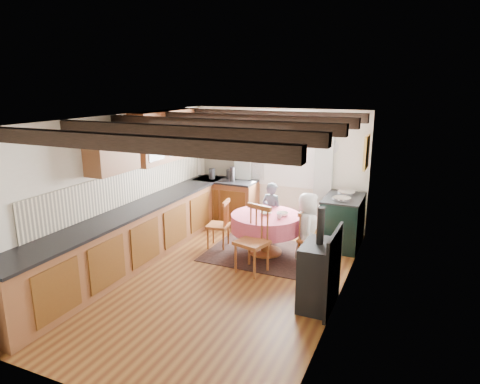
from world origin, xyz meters
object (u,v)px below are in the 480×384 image
at_px(cast_iron_stove, 319,258).
at_px(child_far, 272,213).
at_px(chair_near, 252,240).
at_px(dining_table, 266,234).
at_px(chair_right, 312,238).
at_px(child_right, 307,228).
at_px(cup, 279,216).
at_px(chair_left, 218,224).
at_px(aga_range, 342,221).

relative_size(cast_iron_stove, child_far, 1.19).
bearing_deg(chair_near, dining_table, 108.81).
bearing_deg(chair_right, cast_iron_stove, -149.51).
height_order(cast_iron_stove, child_right, cast_iron_stove).
relative_size(cast_iron_stove, cup, 14.11).
distance_m(dining_table, chair_left, 0.90).
bearing_deg(dining_table, child_far, 99.93).
xyz_separation_m(child_far, child_right, (0.84, -0.64, 0.02)).
distance_m(cast_iron_stove, child_far, 2.37).
relative_size(chair_left, aga_range, 0.87).
xyz_separation_m(cast_iron_stove, cup, (-0.96, 1.25, 0.08)).
distance_m(chair_right, cup, 0.63).
distance_m(child_far, child_right, 1.05).
relative_size(chair_right, cup, 9.17).
bearing_deg(dining_table, aga_range, 39.87).
bearing_deg(cast_iron_stove, dining_table, 132.16).
distance_m(chair_near, chair_right, 1.03).
height_order(chair_near, chair_right, chair_near).
bearing_deg(chair_right, aga_range, -4.00).
bearing_deg(chair_left, child_far, 118.74).
relative_size(chair_right, aga_range, 0.87).
xyz_separation_m(chair_left, aga_range, (2.02, 0.97, 0.03)).
relative_size(aga_range, cup, 10.49).
relative_size(chair_left, child_far, 0.77).
bearing_deg(chair_left, dining_table, 83.09).
distance_m(dining_table, chair_right, 0.83).
xyz_separation_m(chair_near, aga_range, (1.08, 1.69, -0.06)).
height_order(aga_range, cast_iron_stove, cast_iron_stove).
height_order(chair_left, cast_iron_stove, cast_iron_stove).
bearing_deg(aga_range, chair_near, -122.48).
xyz_separation_m(dining_table, child_far, (-0.10, 0.58, 0.21)).
distance_m(dining_table, aga_range, 1.47).
relative_size(chair_near, cup, 10.96).
bearing_deg(dining_table, child_right, -4.09).
xyz_separation_m(aga_range, child_right, (-0.39, -0.99, 0.13)).
xyz_separation_m(chair_near, chair_right, (0.77, 0.68, -0.09)).
height_order(child_far, child_right, child_right).
bearing_deg(child_right, child_far, 35.33).
xyz_separation_m(chair_right, cast_iron_stove, (0.41, -1.29, 0.24)).
bearing_deg(aga_range, cup, -128.89).
distance_m(dining_table, chair_near, 0.77).
distance_m(chair_right, child_right, 0.17).
bearing_deg(cup, dining_table, 157.62).
xyz_separation_m(dining_table, chair_right, (0.82, -0.07, 0.08)).
xyz_separation_m(dining_table, chair_left, (-0.90, -0.03, 0.08)).
height_order(dining_table, chair_left, chair_left).
xyz_separation_m(dining_table, cast_iron_stove, (1.24, -1.37, 0.32)).
bearing_deg(chair_near, chair_right, 56.27).
relative_size(chair_left, chair_right, 1.00).
distance_m(chair_left, child_far, 1.01).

